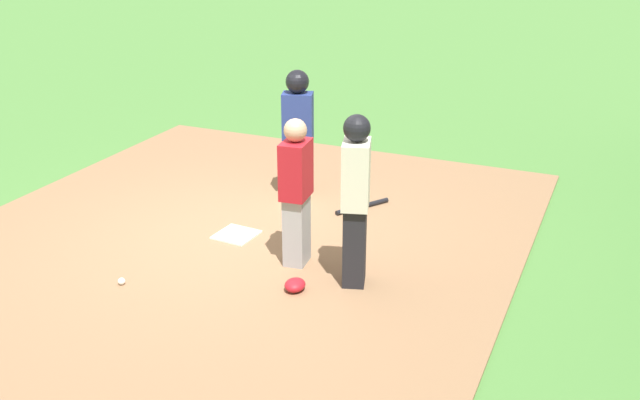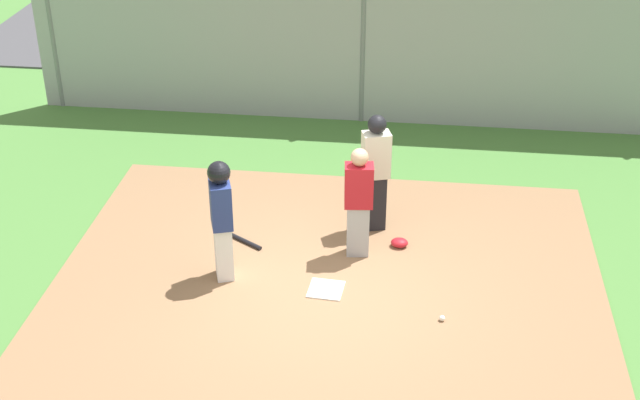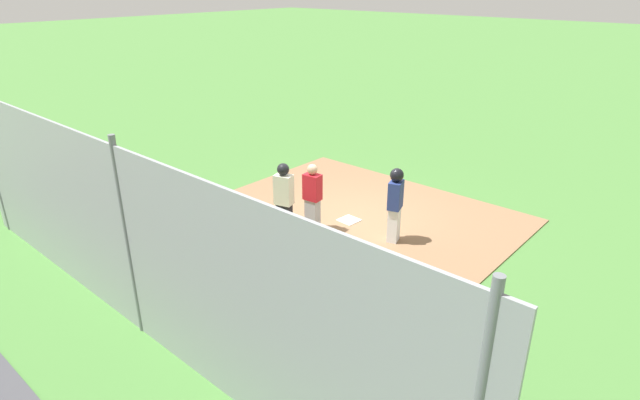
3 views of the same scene
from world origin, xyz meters
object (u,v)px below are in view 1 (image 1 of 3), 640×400
object	(u,v)px
baseball_bat	(362,206)
baseball	(122,281)
umpire	(356,198)
home_plate	(236,235)
runner	(298,126)
catcher_mask	(295,285)
catcher	(296,191)

from	to	relation	value
baseball_bat	baseball	xyz separation A→B (m)	(-2.85, 1.54, 0.01)
baseball_bat	umpire	bearing A→B (deg)	-128.99
home_plate	baseball	world-z (taller)	baseball
runner	baseball	xyz separation A→B (m)	(-2.86, 0.64, -0.93)
catcher_mask	catcher	bearing A→B (deg)	23.47
catcher	baseball	xyz separation A→B (m)	(-1.17, 1.41, -0.79)
home_plate	baseball	bearing A→B (deg)	162.33
home_plate	catcher_mask	bearing A→B (deg)	-127.08
umpire	catcher_mask	distance (m)	1.07
catcher	baseball	world-z (taller)	catcher
runner	baseball	world-z (taller)	runner
catcher	runner	bearing A→B (deg)	-71.58
umpire	baseball	bearing A→B (deg)	7.91
catcher_mask	baseball	distance (m)	1.77
umpire	catcher_mask	xyz separation A→B (m)	(-0.39, 0.48, -0.87)
catcher	catcher_mask	bearing A→B (deg)	107.22
home_plate	runner	distance (m)	1.68
home_plate	baseball	distance (m)	1.57
home_plate	runner	world-z (taller)	runner
umpire	catcher_mask	world-z (taller)	umpire
home_plate	baseball_bat	distance (m)	1.72
runner	baseball_bat	bearing A→B (deg)	70.59
catcher	baseball_bat	bearing A→B (deg)	-100.38
catcher	catcher_mask	world-z (taller)	catcher
home_plate	catcher_mask	world-z (taller)	catcher_mask
umpire	runner	world-z (taller)	umpire
home_plate	runner	xyz separation A→B (m)	(1.37, -0.16, 0.96)
umpire	baseball	xyz separation A→B (m)	(-0.99, 2.14, -0.89)
home_plate	catcher_mask	distance (m)	1.49
umpire	catcher_mask	size ratio (longest dim) A/B	7.35
baseball_bat	catcher_mask	world-z (taller)	catcher_mask
umpire	baseball	world-z (taller)	umpire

